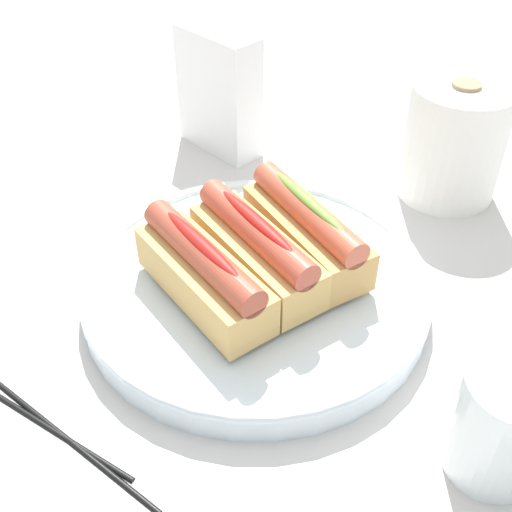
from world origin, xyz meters
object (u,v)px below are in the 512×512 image
Objects in this scene: hotdog_side at (304,228)px; chopstick_far at (25,412)px; napkin_box at (219,92)px; hotdog_back at (256,249)px; serving_bowl at (256,284)px; hotdog_front at (203,273)px; paper_towel_roll at (454,142)px; chopstick_near at (56,429)px; water_glass at (501,428)px.

hotdog_side is 0.71× the size of chopstick_far.
hotdog_side is 0.27m from napkin_box.
hotdog_back is 1.02× the size of napkin_box.
hotdog_back is (-0.00, 0.00, 0.04)m from serving_bowl.
serving_bowl is at bearing -93.84° from hotdog_side.
hotdog_front is 0.69× the size of chopstick_far.
serving_bowl is at bearing 86.16° from hotdog_front.
paper_towel_roll is at bearing 69.96° from chopstick_far.
hotdog_front is at bearing -93.84° from serving_bowl.
chopstick_near is at bearing -86.51° from hotdog_side.
chopstick_near is (0.02, -0.16, -0.06)m from hotdog_front.
chopstick_far is at bearing -90.83° from paper_towel_roll.
hotdog_side is (0.01, 0.11, 0.00)m from hotdog_front.
paper_towel_roll is at bearing 24.47° from napkin_box.
hotdog_back is 0.29m from napkin_box.
napkin_box is (-0.25, -0.14, 0.01)m from paper_towel_roll.
chopstick_near is 1.00× the size of chopstick_far.
chopstick_far is (-0.01, -0.51, -0.06)m from paper_towel_roll.
hotdog_front reaches higher than chopstick_far.
water_glass is (0.24, -0.03, -0.02)m from hotdog_side.
chopstick_near is at bearing -84.63° from hotdog_back.
hotdog_back is at bearing 151.93° from serving_bowl.
hotdog_front is 1.13× the size of paper_towel_roll.
paper_towel_roll is at bearing 79.01° from chopstick_near.
serving_bowl is at bearing -89.47° from paper_towel_roll.
hotdog_front is 0.69× the size of chopstick_near.
paper_towel_roll is at bearing 89.82° from hotdog_front.
hotdog_side is 0.27m from chopstick_near.
water_glass is at bearing 5.01° from serving_bowl.
paper_towel_roll is 0.51m from chopstick_far.
chopstick_near is 0.03m from chopstick_far.
paper_towel_roll reaches higher than serving_bowl.
serving_bowl is 0.21m from chopstick_near.
hotdog_front is at bearing -162.86° from water_glass.
napkin_box is at bearing 160.85° from hotdog_side.
chopstick_far is at bearing -92.13° from hotdog_front.
chopstick_near is (0.27, -0.36, -0.07)m from napkin_box.
hotdog_side is at bearing 172.04° from water_glass.
hotdog_side reaches higher than chopstick_far.
napkin_box is 0.68× the size of chopstick_near.
water_glass reaches higher than chopstick_near.
hotdog_front is 0.26m from water_glass.
chopstick_near is (0.02, -0.27, -0.06)m from hotdog_side.
chopstick_far is (0.24, -0.37, -0.07)m from napkin_box.
water_glass is at bearing 32.75° from chopstick_near.
hotdog_back is (0.00, 0.05, 0.00)m from hotdog_front.
chopstick_far is (-0.01, -0.17, -0.06)m from hotdog_front.
chopstick_far is at bearing -171.80° from chopstick_near.
paper_towel_roll is 0.61× the size of chopstick_far.
water_glass is at bearing 5.01° from hotdog_back.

